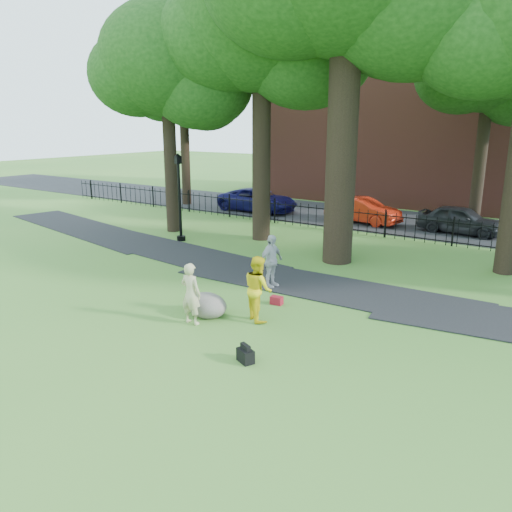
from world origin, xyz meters
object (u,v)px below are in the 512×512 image
Objects in this scene: boulder at (207,303)px; lamppost at (180,199)px; man at (258,288)px; red_sedan at (363,210)px; woman at (191,294)px.

boulder is 0.31× the size of lamppost.
man is 14.44m from red_sedan.
red_sedan is at bearing -44.46° from man.
man is at bearing -160.39° from red_sedan.
lamppost is at bearing 137.20° from boulder.
red_sedan is at bearing -85.88° from woman.
man reaches higher than red_sedan.
lamppost reaches higher than woman.
woman reaches higher than boulder.
boulder is at bearing -24.87° from lamppost.
man is 0.44× the size of red_sedan.
woman is 1.38× the size of boulder.
boulder is (-1.32, -0.57, -0.53)m from man.
woman is at bearing 77.21° from man.
woman is at bearing -27.60° from lamppost.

